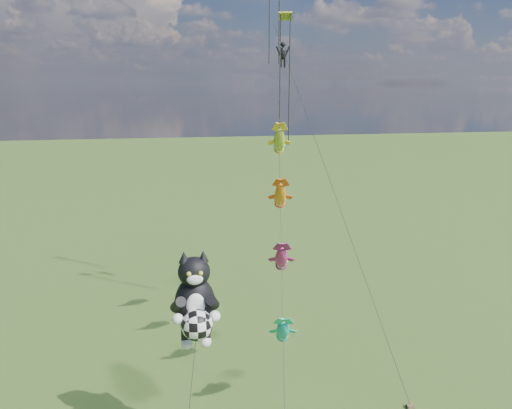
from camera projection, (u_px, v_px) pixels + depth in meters
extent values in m
cylinder|color=black|center=(190.00, 404.00, 23.91)|extent=(0.99, 2.61, 5.89)
ellipsoid|color=black|center=(195.00, 305.00, 24.45)|extent=(2.44, 2.21, 2.95)
ellipsoid|color=black|center=(194.00, 272.00, 23.95)|extent=(1.93, 1.84, 1.49)
cone|color=black|center=(184.00, 257.00, 23.69)|extent=(0.65, 0.65, 0.55)
cone|color=black|center=(203.00, 256.00, 23.84)|extent=(0.65, 0.65, 0.55)
ellipsoid|color=white|center=(195.00, 279.00, 23.41)|extent=(0.86, 0.61, 0.53)
ellipsoid|color=white|center=(196.00, 305.00, 23.72)|extent=(0.98, 0.62, 1.21)
sphere|color=gold|center=(189.00, 274.00, 23.23)|extent=(0.22, 0.22, 0.22)
sphere|color=gold|center=(201.00, 273.00, 23.32)|extent=(0.22, 0.22, 0.22)
sphere|color=white|center=(178.00, 319.00, 23.43)|extent=(0.55, 0.55, 0.55)
sphere|color=white|center=(215.00, 316.00, 23.73)|extent=(0.55, 0.55, 0.55)
sphere|color=white|center=(187.00, 343.00, 24.70)|extent=(0.59, 0.59, 0.59)
sphere|color=white|center=(206.00, 342.00, 24.86)|extent=(0.59, 0.59, 0.59)
sphere|color=white|center=(197.00, 325.00, 23.37)|extent=(1.49, 1.49, 1.49)
cylinder|color=black|center=(281.00, 246.00, 29.91)|extent=(3.00, 15.56, 16.89)
ellipsoid|color=#1996BF|center=(283.00, 330.00, 27.40)|extent=(1.11, 2.14, 2.10)
ellipsoid|color=#D83371|center=(282.00, 258.00, 29.53)|extent=(1.11, 2.14, 2.10)
ellipsoid|color=#F2AA19|center=(280.00, 195.00, 31.65)|extent=(1.11, 2.14, 2.10)
ellipsoid|color=green|center=(279.00, 140.00, 33.78)|extent=(1.11, 2.14, 2.10)
cube|color=brown|center=(410.00, 406.00, 28.48)|extent=(0.40, 0.30, 0.22)
cylinder|color=black|center=(332.00, 188.00, 33.30)|extent=(4.63, 16.47, 22.31)
cube|color=#22911A|center=(285.00, 16.00, 35.08)|extent=(1.04, 0.67, 0.59)
cylinder|color=black|center=(280.00, 82.00, 36.08)|extent=(0.08, 0.08, 8.99)
cylinder|color=black|center=(289.00, 82.00, 36.20)|extent=(0.08, 0.08, 8.99)
cylinder|color=black|center=(269.00, 14.00, 37.90)|extent=(0.08, 0.08, 7.62)
cylinder|color=black|center=(279.00, 14.00, 38.03)|extent=(0.08, 0.08, 7.62)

